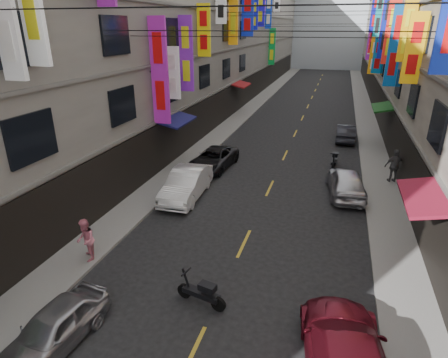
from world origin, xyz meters
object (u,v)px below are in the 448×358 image
Objects in this scene: scooter_crossing at (202,293)px; car_right_far at (346,133)px; car_right_mid at (346,182)px; pedestrian_rfar at (395,166)px; scooter_far_right at (334,160)px; car_left_mid at (187,184)px; pedestrian_lfar at (86,240)px; car_left_far at (214,159)px; car_left_near at (54,329)px.

scooter_crossing is 21.40m from car_right_far.
pedestrian_rfar is at bearing -144.45° from car_right_mid.
scooter_crossing is 15.04m from scooter_far_right.
car_left_mid is at bearing 48.69° from scooter_far_right.
pedestrian_rfar reaches higher than scooter_far_right.
car_right_far is 2.36× the size of pedestrian_lfar.
car_right_far is (8.00, 8.85, 0.03)m from car_left_far.
pedestrian_rfar reaches higher than car_right_mid.
car_left_near is 24.98m from car_right_far.
pedestrian_lfar is (-9.40, -9.27, 0.22)m from car_right_mid.
scooter_far_right is 0.40× the size of car_left_far.
car_right_far is 2.05× the size of pedestrian_rfar.
car_right_mid reaches higher than car_left_near.
car_left_near is at bearing -91.26° from car_left_mid.
car_right_far is (4.43, 20.93, 0.21)m from scooter_crossing.
pedestrian_lfar is (-1.40, -6.58, 0.21)m from car_left_mid.
car_right_far is at bearing 56.72° from car_left_mid.
pedestrian_rfar reaches higher than car_right_far.
pedestrian_rfar is (12.00, 11.68, 0.12)m from pedestrian_lfar.
scooter_crossing is 0.40× the size of car_left_far.
car_right_mid is at bearing 24.43° from pedestrian_rfar.
scooter_far_right is (3.76, 14.56, 0.00)m from scooter_crossing.
pedestrian_lfar is (-8.73, -13.59, 0.52)m from scooter_far_right.
car_left_mid is 4.54m from car_left_far.
car_left_far is at bearing 48.02° from car_right_far.
scooter_crossing is at bearing 80.48° from scooter_far_right.
car_left_near is 14.89m from car_left_far.
car_left_far is at bearing 136.53° from pedestrian_lfar.
car_right_mid is at bearing 64.53° from car_left_near.
scooter_crossing is at bearing 78.20° from car_right_far.
pedestrian_rfar is at bearing 154.66° from scooter_far_right.
scooter_far_right is 18.76m from car_left_near.
scooter_far_right is at bearing -48.71° from pedestrian_rfar.
car_left_mid is (-7.33, -7.01, 0.31)m from scooter_far_right.
car_left_mid reaches higher than car_right_far.
scooter_crossing is 12.61m from car_left_far.
pedestrian_rfar reaches higher than car_left_near.
car_left_near is 0.80× the size of car_left_far.
car_left_mid is at bearing 131.69° from pedestrian_lfar.
scooter_far_right is 4.38m from car_right_mid.
car_left_near is (-7.12, -17.36, 0.17)m from scooter_far_right.
car_left_far is at bearing -15.37° from pedestrian_rfar.
car_left_far is at bearing 23.59° from scooter_far_right.
car_left_near is 2.12× the size of pedestrian_lfar.
car_right_mid is (4.43, 10.24, 0.30)m from scooter_crossing.
car_left_far is (-3.57, 12.09, 0.18)m from scooter_crossing.
car_right_far is 8.70m from pedestrian_rfar.
car_left_near is 1.85× the size of pedestrian_rfar.
car_left_near is at bearing 72.66° from scooter_far_right.
car_left_mid is 1.16× the size of car_right_far.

